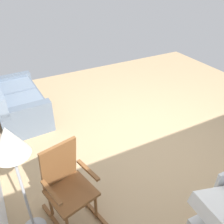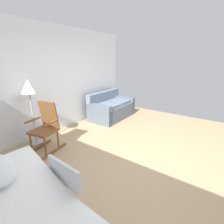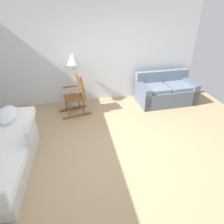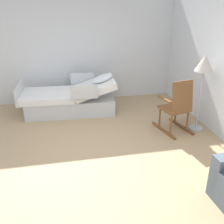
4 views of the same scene
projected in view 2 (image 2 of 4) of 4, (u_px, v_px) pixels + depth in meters
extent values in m
plane|color=tan|center=(134.00, 163.00, 3.22)|extent=(7.00, 7.00, 0.00)
cube|color=silver|center=(47.00, 81.00, 4.24)|extent=(5.80, 0.10, 2.70)
cube|color=white|center=(7.00, 194.00, 1.72)|extent=(0.96, 0.99, 0.43)
cube|color=silver|center=(64.00, 174.00, 1.92)|extent=(0.07, 0.56, 0.28)
cylinder|color=black|center=(36.00, 201.00, 2.29)|extent=(0.10, 0.10, 0.10)
cube|color=slate|center=(112.00, 111.00, 5.66)|extent=(1.63, 0.91, 0.45)
cube|color=slate|center=(107.00, 106.00, 5.27)|extent=(0.70, 0.67, 0.10)
cube|color=slate|center=(119.00, 101.00, 5.85)|extent=(0.70, 0.67, 0.10)
cube|color=slate|center=(104.00, 97.00, 5.72)|extent=(1.60, 0.22, 0.40)
cube|color=slate|center=(99.00, 114.00, 5.08)|extent=(0.21, 0.86, 0.60)
cube|color=slate|center=(123.00, 104.00, 6.20)|extent=(0.21, 0.86, 0.60)
cube|color=brown|center=(38.00, 148.00, 3.72)|extent=(0.75, 0.21, 0.05)
cube|color=brown|center=(54.00, 152.00, 3.56)|extent=(0.75, 0.21, 0.05)
cylinder|color=brown|center=(45.00, 146.00, 3.34)|extent=(0.04, 0.04, 0.40)
cylinder|color=brown|center=(31.00, 142.00, 3.48)|extent=(0.04, 0.04, 0.40)
cylinder|color=brown|center=(58.00, 138.00, 3.66)|extent=(0.04, 0.04, 0.40)
cylinder|color=brown|center=(44.00, 135.00, 3.80)|extent=(0.04, 0.04, 0.40)
cube|color=brown|center=(43.00, 131.00, 3.51)|extent=(0.56, 0.57, 0.04)
cube|color=brown|center=(49.00, 115.00, 3.60)|extent=(0.21, 0.45, 0.60)
cube|color=brown|center=(50.00, 123.00, 3.34)|extent=(0.39, 0.13, 0.03)
cube|color=brown|center=(33.00, 120.00, 3.52)|extent=(0.39, 0.13, 0.03)
cylinder|color=#B2B5BA|center=(37.00, 143.00, 3.95)|extent=(0.28, 0.28, 0.03)
cylinder|color=#B2B5BA|center=(33.00, 119.00, 3.78)|extent=(0.03, 0.03, 1.15)
cone|color=beige|center=(29.00, 86.00, 3.57)|extent=(0.34, 0.34, 0.30)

